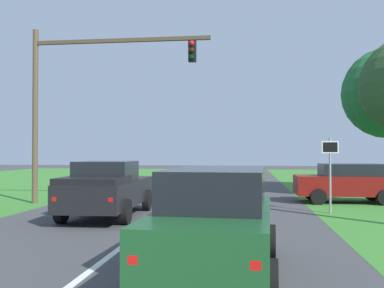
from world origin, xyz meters
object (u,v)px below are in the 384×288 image
Objects in this scene: traffic_light at (80,87)px; keep_moving_sign at (330,165)px; red_suv_near at (216,220)px; pickup_truck_lead at (107,188)px; crossing_suv_far at (347,182)px.

traffic_light is 10.85m from keep_moving_sign.
keep_moving_sign reaches higher than red_suv_near.
pickup_truck_lead is at bearing -166.65° from keep_moving_sign.
crossing_suv_far is at bearing 9.61° from traffic_light.
traffic_light is at bearing 124.04° from pickup_truck_lead.
red_suv_near reaches higher than crossing_suv_far.
traffic_light reaches higher than red_suv_near.
crossing_suv_far is (11.59, 1.96, -4.16)m from traffic_light.
traffic_light reaches higher than crossing_suv_far.
red_suv_near is at bearing -112.17° from crossing_suv_far.
red_suv_near is 1.79× the size of keep_moving_sign.
pickup_truck_lead is (-4.26, 6.72, -0.03)m from red_suv_near.
crossing_suv_far is at bearing 68.97° from keep_moving_sign.
keep_moving_sign is 0.62× the size of crossing_suv_far.
keep_moving_sign is (10.20, -1.65, -3.31)m from traffic_light.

